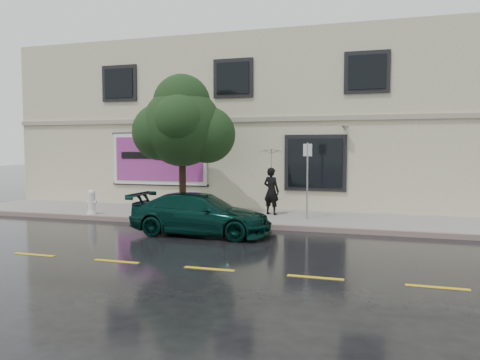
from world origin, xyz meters
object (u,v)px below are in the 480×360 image
(pedestrian, at_px, (271,191))
(street_tree, at_px, (182,127))
(car, at_px, (201,214))
(fire_hydrant, at_px, (92,202))

(pedestrian, distance_m, street_tree, 3.84)
(car, distance_m, street_tree, 3.96)
(pedestrian, relative_size, fire_hydrant, 1.90)
(car, relative_size, fire_hydrant, 4.71)
(pedestrian, height_order, street_tree, street_tree)
(street_tree, distance_m, fire_hydrant, 4.22)
(fire_hydrant, bearing_deg, car, -27.20)
(pedestrian, relative_size, street_tree, 0.37)
(car, height_order, fire_hydrant, car)
(car, xyz_separation_m, street_tree, (-1.66, 2.46, 2.62))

